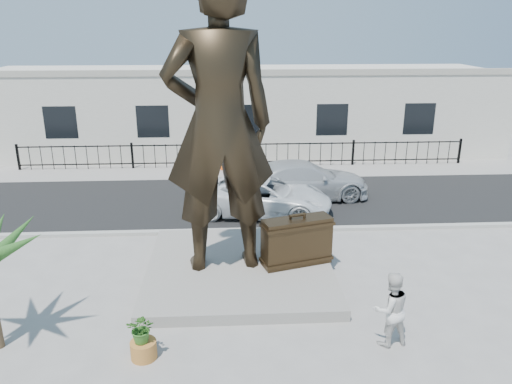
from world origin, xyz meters
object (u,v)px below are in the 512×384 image
suitcase (297,241)px  statue (219,125)px  tourist (390,309)px  car_white (264,196)px

suitcase → statue: bearing=160.7°
tourist → car_white: 8.44m
statue → suitcase: size_ratio=4.12×
statue → tourist: bearing=128.5°
suitcase → tourist: bearing=-81.5°
tourist → car_white: (-2.22, 8.14, -0.16)m
suitcase → car_white: (-0.61, 4.70, -0.27)m
car_white → statue: bearing=174.3°
suitcase → tourist: tourist is taller
statue → suitcase: 3.94m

